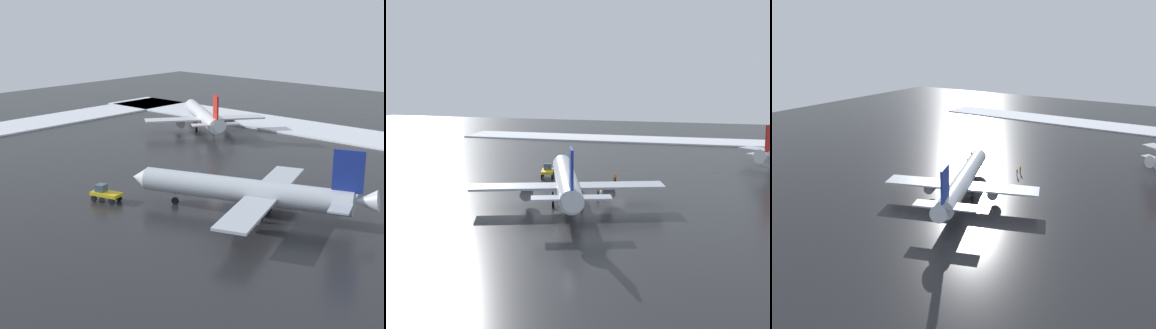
{
  "view_description": "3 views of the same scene",
  "coord_description": "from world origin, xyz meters",
  "views": [
    {
      "loc": [
        -57.12,
        69.3,
        28.69
      ],
      "look_at": [
        -0.2,
        5.92,
        5.31
      ],
      "focal_mm": 55.0,
      "sensor_mm": 36.0,
      "label": 1
    },
    {
      "loc": [
        -97.45,
        -18.72,
        21.89
      ],
      "look_at": [
        -1.09,
        6.96,
        4.46
      ],
      "focal_mm": 55.0,
      "sensor_mm": 36.0,
      "label": 2
    },
    {
      "loc": [
        -69.39,
        -30.25,
        30.47
      ],
      "look_at": [
        -6.41,
        8.99,
        4.82
      ],
      "focal_mm": 35.0,
      "sensor_mm": 36.0,
      "label": 3
    }
  ],
  "objects": [
    {
      "name": "pushback_tug",
      "position": [
        8.65,
        15.64,
        1.28
      ],
      "size": [
        5.0,
        3.27,
        2.5
      ],
      "rotation": [
        0.0,
        0.0,
        0.25
      ],
      "color": "gold",
      "rests_on": "ground_plane"
    },
    {
      "name": "ground_crew_beside_wing",
      "position": [
        7.25,
        2.01,
        0.97
      ],
      "size": [
        0.36,
        0.36,
        1.71
      ],
      "rotation": [
        0.0,
        0.0,
        2.41
      ],
      "color": "black",
      "rests_on": "ground_plane"
    },
    {
      "name": "airplane_distant_tail",
      "position": [
        -11.15,
        6.13,
        3.52
      ],
      "size": [
        34.84,
        29.39,
        10.65
      ],
      "rotation": [
        0.0,
        0.0,
        0.33
      ],
      "color": "silver",
      "rests_on": "ground_plane"
    },
    {
      "name": "ground_crew_near_tug",
      "position": [
        5.06,
        1.83,
        0.97
      ],
      "size": [
        0.36,
        0.36,
        1.71
      ],
      "rotation": [
        0.0,
        0.0,
        5.16
      ],
      "color": "black",
      "rests_on": "ground_plane"
    },
    {
      "name": "ground_plane",
      "position": [
        0.0,
        0.0,
        0.0
      ],
      "size": [
        240.0,
        240.0,
        0.0
      ],
      "primitive_type": "plane",
      "color": "#232326"
    },
    {
      "name": "snow_bank_far",
      "position": [
        0.0,
        -50.0,
        0.19
      ],
      "size": [
        152.0,
        16.0,
        0.37
      ],
      "primitive_type": "cube",
      "color": "white",
      "rests_on": "ground_plane"
    },
    {
      "name": "airplane_parked_starboard",
      "position": [
        31.5,
        -33.39,
        3.3
      ],
      "size": [
        28.49,
        25.07,
        9.98
      ],
      "rotation": [
        0.0,
        0.0,
        5.64
      ],
      "color": "silver",
      "rests_on": "ground_plane"
    },
    {
      "name": "ground_crew_mid_apron",
      "position": [
        -5.81,
        2.3,
        0.97
      ],
      "size": [
        0.36,
        0.36,
        1.71
      ],
      "rotation": [
        0.0,
        0.0,
        3.94
      ],
      "color": "black",
      "rests_on": "ground_plane"
    }
  ]
}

